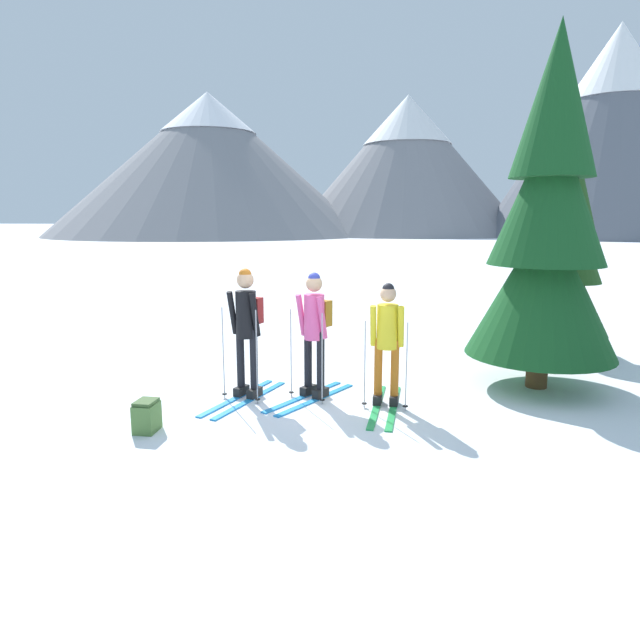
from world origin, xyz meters
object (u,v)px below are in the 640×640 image
object	(u,v)px
skier_in_pink	(315,328)
backpack_on_snow_front	(147,416)
skier_in_yellow	(387,340)
pine_tree_mid	(547,228)
pine_tree_near	(568,261)
skier_in_black	(247,325)

from	to	relation	value
skier_in_pink	backpack_on_snow_front	xyz separation A→B (m)	(-1.72, -1.60, -0.81)
skier_in_yellow	backpack_on_snow_front	size ratio (longest dim) A/B	4.63
pine_tree_mid	skier_in_yellow	bearing A→B (deg)	-150.91
pine_tree_near	pine_tree_mid	xyz separation A→B (m)	(-0.89, -2.30, 0.64)
skier_in_yellow	pine_tree_mid	size ratio (longest dim) A/B	0.34
skier_in_black	backpack_on_snow_front	bearing A→B (deg)	-119.18
skier_in_yellow	pine_tree_mid	xyz separation A→B (m)	(2.16, 1.20, 1.45)
skier_in_yellow	pine_tree_near	xyz separation A→B (m)	(3.06, 3.51, 0.82)
skier_in_pink	pine_tree_mid	bearing A→B (deg)	17.85
pine_tree_mid	skier_in_black	bearing A→B (deg)	-163.80
skier_in_black	pine_tree_near	size ratio (longest dim) A/B	0.49
skier_in_pink	skier_in_yellow	distance (m)	1.03
skier_in_pink	backpack_on_snow_front	world-z (taller)	skier_in_pink
skier_in_black	skier_in_pink	distance (m)	0.94
skier_in_black	skier_in_yellow	bearing A→B (deg)	-0.49
skier_in_yellow	backpack_on_snow_front	world-z (taller)	skier_in_yellow
skier_in_pink	skier_in_yellow	world-z (taller)	skier_in_pink
skier_in_yellow	pine_tree_mid	distance (m)	2.87
pine_tree_near	backpack_on_snow_front	size ratio (longest dim) A/B	9.83
pine_tree_mid	backpack_on_snow_front	size ratio (longest dim) A/B	13.49
skier_in_pink	pine_tree_near	distance (m)	5.30
skier_in_yellow	backpack_on_snow_front	bearing A→B (deg)	-152.55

